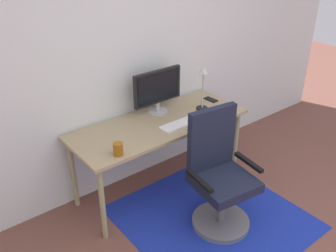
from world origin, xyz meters
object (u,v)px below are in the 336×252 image
coffee_cup (118,149)px  desk (160,129)px  monitor (158,89)px  office_chair (219,180)px  keyboard (182,123)px  cell_phone (211,100)px  computer_mouse (208,115)px  desk_lamp (203,82)px

coffee_cup → desk: bearing=22.5°
monitor → office_chair: 1.00m
desk → keyboard: bearing=-48.9°
desk → cell_phone: size_ratio=11.65×
computer_mouse → office_chair: bearing=-123.6°
cell_phone → monitor: bearing=166.5°
computer_mouse → coffee_cup: (-0.99, -0.05, 0.03)m
desk_lamp → desk: bearing=176.0°
desk → cell_phone: bearing=5.3°
monitor → desk: bearing=-122.9°
monitor → desk_lamp: size_ratio=1.19×
coffee_cup → keyboard: bearing=6.6°
keyboard → coffee_cup: 0.71m
desk → office_chair: (0.10, -0.67, -0.23)m
cell_phone → office_chair: (-0.59, -0.74, -0.30)m
desk_lamp → keyboard: bearing=-160.8°
cell_phone → coffee_cup: bearing=-169.3°
desk → computer_mouse: size_ratio=15.68×
keyboard → computer_mouse: (0.29, -0.03, 0.01)m
desk → computer_mouse: bearing=-23.3°
cell_phone → keyboard: bearing=-161.2°
monitor → office_chair: monitor is taller
coffee_cup → cell_phone: 1.30m
cell_phone → desk_lamp: desk_lamp is taller
coffee_cup → office_chair: size_ratio=0.10×
keyboard → desk_lamp: 0.45m
monitor → desk_lamp: 0.43m
office_chair → desk_lamp: bearing=66.4°
keyboard → computer_mouse: computer_mouse is taller
monitor → cell_phone: 0.63m
desk → office_chair: bearing=-81.7°
monitor → keyboard: monitor is taller
coffee_cup → desk_lamp: bearing=10.9°
desk → coffee_cup: size_ratio=16.03×
coffee_cup → cell_phone: size_ratio=0.73×
coffee_cup → desk_lamp: (1.05, 0.20, 0.22)m
desk → desk_lamp: (0.48, -0.03, 0.34)m
computer_mouse → coffee_cup: size_ratio=1.02×
cell_phone → computer_mouse: bearing=-140.1°
monitor → cell_phone: size_ratio=3.58×
desk → cell_phone: 0.70m
desk → cell_phone: (0.69, 0.06, 0.07)m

